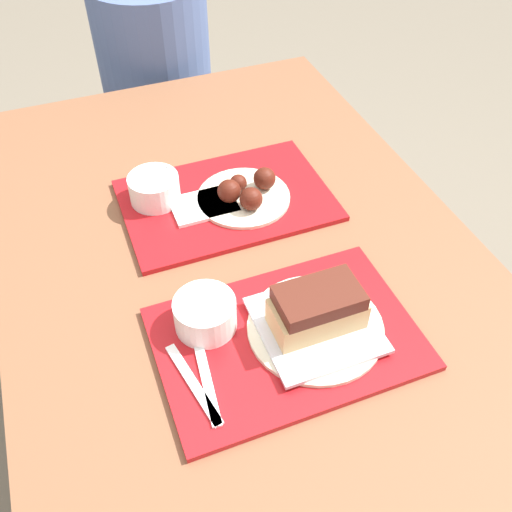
{
  "coord_description": "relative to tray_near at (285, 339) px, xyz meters",
  "views": [
    {
      "loc": [
        -0.26,
        -0.71,
        1.54
      ],
      "look_at": [
        0.01,
        -0.01,
        0.78
      ],
      "focal_mm": 40.0,
      "sensor_mm": 36.0,
      "label": 1
    }
  ],
  "objects": [
    {
      "name": "condiment_packet",
      "position": [
        0.0,
        0.07,
        0.01
      ],
      "size": [
        0.04,
        0.03,
        0.01
      ],
      "color": "#A59E93",
      "rests_on": "tray_near"
    },
    {
      "name": "plastic_fork_near",
      "position": [
        -0.17,
        -0.03,
        0.01
      ],
      "size": [
        0.05,
        0.17,
        0.0
      ],
      "color": "white",
      "rests_on": "tray_near"
    },
    {
      "name": "tray_near",
      "position": [
        0.0,
        0.0,
        0.0
      ],
      "size": [
        0.44,
        0.3,
        0.01
      ],
      "color": "#B21419",
      "rests_on": "picnic_table"
    },
    {
      "name": "picnic_table",
      "position": [
        0.0,
        0.19,
        -0.1
      ],
      "size": [
        0.93,
        1.52,
        0.74
      ],
      "color": "brown",
      "rests_on": "ground_plane"
    },
    {
      "name": "bowl_coleslaw_far",
      "position": [
        -0.12,
        0.44,
        0.04
      ],
      "size": [
        0.11,
        0.11,
        0.06
      ],
      "color": "white",
      "rests_on": "tray_far"
    },
    {
      "name": "picnic_bench_far",
      "position": [
        0.0,
        1.17,
        -0.36
      ],
      "size": [
        0.88,
        0.28,
        0.46
      ],
      "color": "brown",
      "rests_on": "ground_plane"
    },
    {
      "name": "napkin_far",
      "position": [
        -0.03,
        0.38,
        0.01
      ],
      "size": [
        0.14,
        0.1,
        0.01
      ],
      "color": "white",
      "rests_on": "tray_far"
    },
    {
      "name": "wings_plate_far",
      "position": [
        0.06,
        0.37,
        0.03
      ],
      "size": [
        0.2,
        0.2,
        0.06
      ],
      "color": "beige",
      "rests_on": "tray_far"
    },
    {
      "name": "brisket_sandwich_plate",
      "position": [
        0.06,
        -0.0,
        0.04
      ],
      "size": [
        0.24,
        0.24,
        0.1
      ],
      "color": "beige",
      "rests_on": "tray_near"
    },
    {
      "name": "bowl_coleslaw_near",
      "position": [
        -0.12,
        0.07,
        0.04
      ],
      "size": [
        0.11,
        0.11,
        0.06
      ],
      "color": "white",
      "rests_on": "tray_near"
    },
    {
      "name": "plastic_knife_near",
      "position": [
        -0.15,
        -0.03,
        0.01
      ],
      "size": [
        0.03,
        0.17,
        0.0
      ],
      "color": "white",
      "rests_on": "tray_near"
    },
    {
      "name": "person_seated_across",
      "position": [
        0.06,
        1.17,
        -0.01
      ],
      "size": [
        0.35,
        0.35,
        0.67
      ],
      "color": "#4C6093",
      "rests_on": "picnic_bench_far"
    },
    {
      "name": "tray_far",
      "position": [
        0.03,
        0.39,
        0.0
      ],
      "size": [
        0.44,
        0.3,
        0.01
      ],
      "color": "#B21419",
      "rests_on": "picnic_table"
    },
    {
      "name": "ground_plane",
      "position": [
        0.0,
        0.19,
        -0.75
      ],
      "size": [
        12.0,
        12.0,
        0.0
      ],
      "primitive_type": "plane",
      "color": "#706656"
    }
  ]
}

